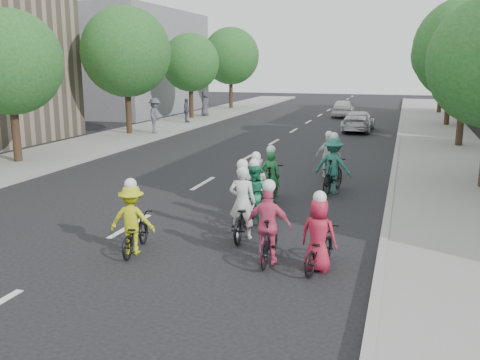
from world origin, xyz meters
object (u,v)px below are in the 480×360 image
at_px(cyclist_5, 271,181).
at_px(cyclist_8, 328,161).
at_px(cyclist_7, 333,170).
at_px(spectator_0, 155,116).
at_px(cyclist_1, 255,199).
at_px(follow_car_lead, 358,121).
at_px(cyclist_2, 133,226).
at_px(spectator_1, 186,110).
at_px(cyclist_6, 256,192).
at_px(cyclist_3, 269,232).
at_px(follow_car_trail, 343,108).
at_px(cyclist_4, 319,242).
at_px(spectator_2, 205,103).
at_px(cyclist_0, 243,212).

xyz_separation_m(cyclist_5, cyclist_8, (1.09, 3.97, -0.04)).
xyz_separation_m(cyclist_7, spectator_0, (-11.14, 10.50, 0.38)).
xyz_separation_m(cyclist_1, follow_car_lead, (0.83, 19.61, -0.03)).
bearing_deg(cyclist_2, cyclist_7, -125.87).
bearing_deg(cyclist_7, cyclist_1, 79.73).
bearing_deg(spectator_1, cyclist_6, -159.77).
bearing_deg(cyclist_1, cyclist_5, -75.66).
xyz_separation_m(cyclist_3, cyclist_6, (-1.21, 3.38, -0.03)).
height_order(cyclist_8, follow_car_trail, cyclist_8).
xyz_separation_m(cyclist_4, spectator_0, (-11.72, 16.88, 0.56)).
height_order(follow_car_trail, spectator_2, spectator_2).
relative_size(cyclist_7, cyclist_8, 0.99).
xyz_separation_m(cyclist_6, follow_car_trail, (-0.82, 27.27, 0.05)).
distance_m(cyclist_7, follow_car_lead, 15.84).
xyz_separation_m(cyclist_0, cyclist_3, (0.97, -1.42, 0.03)).
xyz_separation_m(cyclist_5, spectator_1, (-10.01, 17.54, 0.33)).
height_order(cyclist_3, spectator_2, spectator_2).
distance_m(cyclist_3, spectator_0, 19.94).
height_order(spectator_1, spectator_2, spectator_2).
bearing_deg(follow_car_trail, cyclist_8, 92.99).
relative_size(cyclist_3, spectator_0, 0.90).
height_order(cyclist_0, cyclist_2, cyclist_0).
xyz_separation_m(cyclist_4, cyclist_6, (-2.21, 3.45, 0.05)).
xyz_separation_m(cyclist_0, follow_car_trail, (-1.06, 29.24, 0.06)).
bearing_deg(spectator_2, cyclist_6, -160.69).
xyz_separation_m(cyclist_2, spectator_0, (-7.83, 17.09, 0.52)).
relative_size(cyclist_5, cyclist_7, 0.96).
height_order(cyclist_5, cyclist_8, cyclist_5).
xyz_separation_m(cyclist_6, spectator_0, (-9.51, 13.43, 0.51)).
height_order(cyclist_4, spectator_1, spectator_1).
height_order(cyclist_6, spectator_2, spectator_2).
relative_size(cyclist_5, follow_car_lead, 0.44).
xyz_separation_m(cyclist_1, spectator_1, (-10.14, 19.75, 0.31)).
xyz_separation_m(cyclist_7, spectator_1, (-11.58, 15.97, 0.20)).
bearing_deg(cyclist_7, cyclist_4, 105.73).
relative_size(cyclist_0, cyclist_3, 1.11).
distance_m(follow_car_trail, spectator_0, 16.35).
bearing_deg(follow_car_trail, cyclist_2, 86.26).
xyz_separation_m(cyclist_2, cyclist_8, (2.83, 8.98, -0.03)).
relative_size(spectator_0, spectator_2, 1.07).
relative_size(spectator_0, spectator_1, 1.23).
height_order(cyclist_0, cyclist_1, cyclist_0).
height_order(cyclist_3, cyclist_8, cyclist_3).
xyz_separation_m(cyclist_1, cyclist_3, (1.01, -2.53, 0.01)).
bearing_deg(spectator_1, follow_car_trail, -54.94).
distance_m(cyclist_6, spectator_1, 21.35).
height_order(cyclist_3, follow_car_lead, cyclist_3).
distance_m(cyclist_1, spectator_2, 26.51).
relative_size(cyclist_4, spectator_2, 0.89).
bearing_deg(spectator_0, cyclist_0, -162.99).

